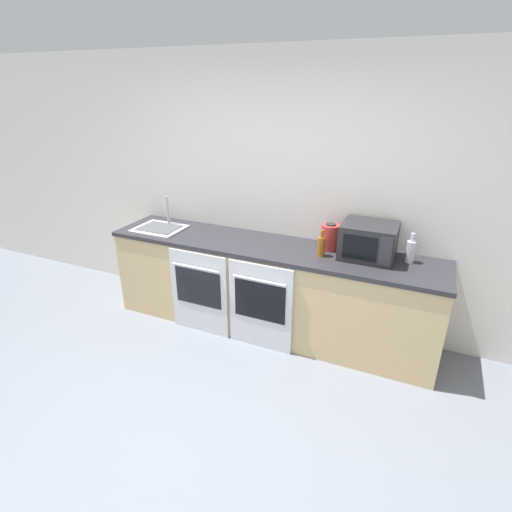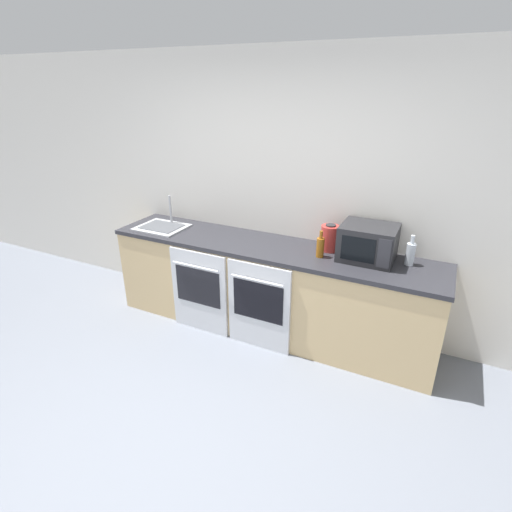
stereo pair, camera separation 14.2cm
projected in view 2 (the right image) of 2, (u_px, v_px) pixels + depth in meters
The scene contains 10 objects.
ground_plane at pixel (157, 459), 2.64m from camera, with size 16.00×16.00×0.00m, color slate.
wall_back at pixel (284, 194), 3.83m from camera, with size 10.00×0.06×2.60m.
counter_back at pixel (268, 288), 3.89m from camera, with size 3.18×0.65×0.90m.
oven_left at pixel (199, 291), 3.86m from camera, with size 0.61×0.06×0.85m.
oven_right at pixel (259, 306), 3.60m from camera, with size 0.61×0.06×0.85m.
microwave at pixel (368, 242), 3.36m from camera, with size 0.46×0.39×0.30m.
bottle_clear at pixel (410, 253), 3.28m from camera, with size 0.07×0.07×0.26m.
bottle_amber at pixel (320, 247), 3.43m from camera, with size 0.07×0.07×0.24m.
kettle at pixel (330, 238), 3.56m from camera, with size 0.16×0.16×0.24m.
sink at pixel (162, 226), 4.15m from camera, with size 0.49×0.41×0.31m.
Camera 2 is at (1.42, -1.40, 2.28)m, focal length 28.00 mm.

